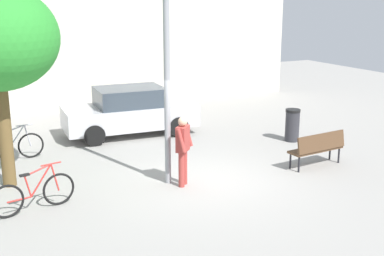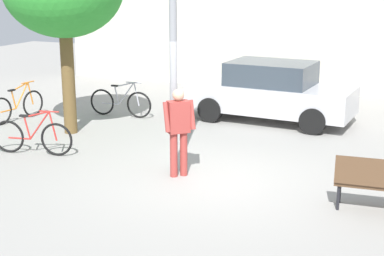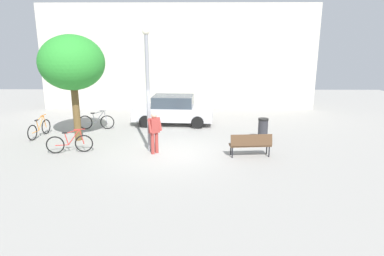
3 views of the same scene
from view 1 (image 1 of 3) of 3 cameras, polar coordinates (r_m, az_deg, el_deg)
ground_plane at (r=12.26m, az=0.89°, el=-5.99°), size 36.00×36.00×0.00m
building_facade at (r=20.72m, az=-11.96°, el=11.58°), size 17.64×2.00×6.63m
lamppost at (r=11.44m, az=-2.89°, el=6.74°), size 0.28×0.28×4.85m
person_by_lamppost at (r=11.64m, az=-1.04°, el=-2.11°), size 0.58×0.58×1.67m
park_bench at (r=13.47m, az=14.19°, el=-2.08°), size 1.63×0.60×0.92m
bicycle_red at (r=10.95m, az=-17.61°, el=-7.16°), size 1.79×0.39×0.97m
bicycle_silver at (r=14.45m, az=-20.02°, el=-2.07°), size 1.81×0.15×0.97m
parked_car_silver at (r=16.19m, az=-7.09°, el=1.91°), size 4.30×2.04×1.55m
trash_bin at (r=15.73m, az=11.38°, el=0.33°), size 0.46×0.46×1.00m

